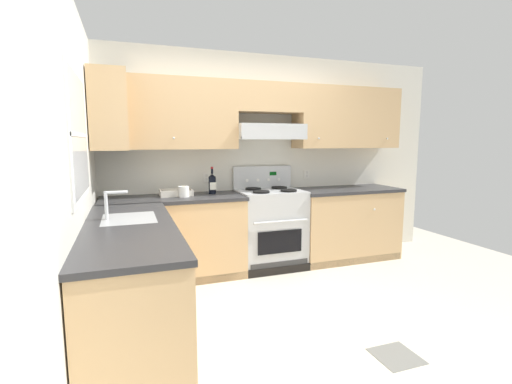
{
  "coord_description": "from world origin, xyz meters",
  "views": [
    {
      "loc": [
        -1.25,
        -2.75,
        1.51
      ],
      "look_at": [
        -0.03,
        0.7,
        1.0
      ],
      "focal_mm": 25.78,
      "sensor_mm": 36.0,
      "label": 1
    }
  ],
  "objects_px": {
    "stove": "(270,228)",
    "paper_towel_roll": "(184,192)",
    "wine_bottle": "(212,183)",
    "bowl": "(176,194)"
  },
  "relations": [
    {
      "from": "stove",
      "to": "bowl",
      "type": "height_order",
      "value": "stove"
    },
    {
      "from": "stove",
      "to": "paper_towel_roll",
      "type": "xyz_separation_m",
      "value": [
        -1.03,
        -0.05,
        0.49
      ]
    },
    {
      "from": "stove",
      "to": "paper_towel_roll",
      "type": "height_order",
      "value": "stove"
    },
    {
      "from": "wine_bottle",
      "to": "paper_towel_roll",
      "type": "height_order",
      "value": "wine_bottle"
    },
    {
      "from": "wine_bottle",
      "to": "bowl",
      "type": "xyz_separation_m",
      "value": [
        -0.41,
        -0.01,
        -0.1
      ]
    },
    {
      "from": "wine_bottle",
      "to": "paper_towel_roll",
      "type": "distance_m",
      "value": 0.38
    },
    {
      "from": "wine_bottle",
      "to": "paper_towel_roll",
      "type": "relative_size",
      "value": 2.63
    },
    {
      "from": "stove",
      "to": "wine_bottle",
      "type": "height_order",
      "value": "wine_bottle"
    },
    {
      "from": "stove",
      "to": "wine_bottle",
      "type": "bearing_deg",
      "value": 172.26
    },
    {
      "from": "stove",
      "to": "wine_bottle",
      "type": "distance_m",
      "value": 0.88
    }
  ]
}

